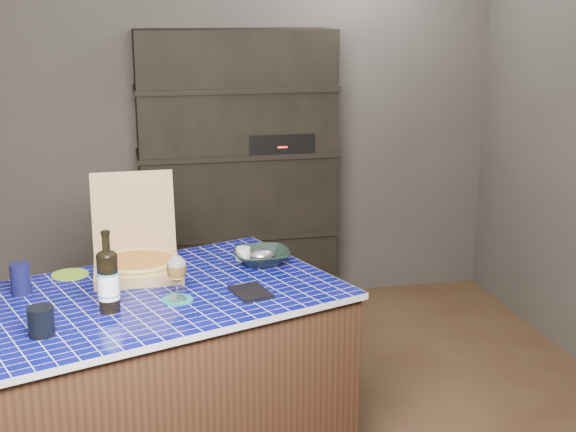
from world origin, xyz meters
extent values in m
plane|color=brown|center=(0.00, 0.00, 0.00)|extent=(3.50, 3.50, 0.00)
plane|color=#4A4640|center=(0.00, 1.75, 1.25)|extent=(3.50, 0.00, 3.50)
plane|color=#4A4640|center=(0.00, -1.75, 1.25)|extent=(3.50, 0.00, 3.50)
cube|color=black|center=(0.00, 1.53, 0.90)|extent=(1.20, 0.40, 1.80)
cube|color=black|center=(0.25, 1.48, 1.12)|extent=(0.40, 0.32, 0.12)
cube|color=#3F2818|center=(-0.62, -0.24, 0.39)|extent=(1.68, 1.35, 0.79)
cube|color=#050A53|center=(-0.62, -0.24, 0.80)|extent=(1.72, 1.40, 0.03)
cube|color=#A58255|center=(-0.67, 0.01, 0.84)|extent=(0.37, 0.37, 0.04)
cube|color=#A58255|center=(-0.67, 0.23, 1.04)|extent=(0.37, 0.09, 0.36)
cylinder|color=#B19949|center=(-0.67, 0.01, 0.86)|extent=(0.34, 0.34, 0.01)
cylinder|color=maroon|center=(-0.67, 0.01, 0.87)|extent=(0.30, 0.30, 0.01)
torus|color=#B19949|center=(-0.67, 0.01, 0.88)|extent=(0.34, 0.34, 0.02)
cylinder|color=black|center=(-0.78, -0.41, 0.93)|extent=(0.08, 0.08, 0.22)
ellipsoid|color=black|center=(-0.78, -0.41, 1.04)|extent=(0.08, 0.08, 0.04)
cylinder|color=black|center=(-0.78, -0.41, 1.09)|extent=(0.03, 0.03, 0.09)
cylinder|color=white|center=(-0.78, -0.41, 0.92)|extent=(0.08, 0.08, 0.10)
cylinder|color=#3F95D8|center=(-0.78, -0.41, 0.88)|extent=(0.09, 0.09, 0.01)
cylinder|color=#3F95D8|center=(-0.78, -0.41, 0.97)|extent=(0.09, 0.09, 0.01)
cylinder|color=#157070|center=(-0.52, -0.35, 0.82)|extent=(0.12, 0.12, 0.01)
cylinder|color=white|center=(-0.52, -0.35, 0.82)|extent=(0.07, 0.07, 0.01)
cylinder|color=white|center=(-0.52, -0.35, 0.87)|extent=(0.01, 0.01, 0.08)
ellipsoid|color=white|center=(-0.52, -0.35, 0.95)|extent=(0.08, 0.08, 0.11)
cylinder|color=#BD831E|center=(-0.52, -0.35, 0.94)|extent=(0.07, 0.07, 0.05)
cylinder|color=white|center=(-0.52, -0.35, 0.97)|extent=(0.07, 0.07, 0.02)
cylinder|color=black|center=(-1.02, -0.59, 0.87)|extent=(0.09, 0.09, 0.10)
cube|color=black|center=(-0.23, -0.33, 0.82)|extent=(0.17, 0.21, 0.01)
imported|color=black|center=(-0.12, 0.04, 0.85)|extent=(0.25, 0.25, 0.06)
ellipsoid|color=silver|center=(-0.12, 0.04, 0.86)|extent=(0.11, 0.10, 0.05)
cylinder|color=silver|center=(-0.19, 0.11, 0.85)|extent=(0.07, 0.07, 0.06)
cylinder|color=#0E1034|center=(-1.13, -0.14, 0.88)|extent=(0.08, 0.08, 0.13)
cylinder|color=#689C21|center=(-0.95, 0.06, 0.82)|extent=(0.16, 0.16, 0.01)
camera|label=1|loc=(-0.72, -3.34, 1.96)|focal=50.00mm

